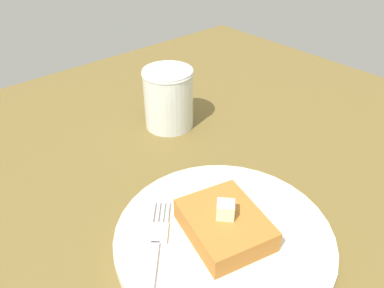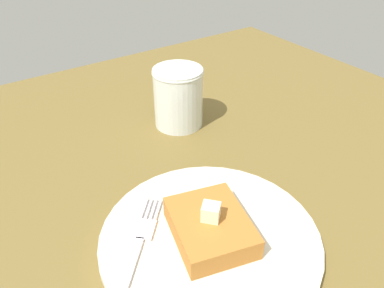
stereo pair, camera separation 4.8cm
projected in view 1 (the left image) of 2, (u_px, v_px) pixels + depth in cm
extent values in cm
cube|color=brown|center=(223.00, 247.00, 41.54)|extent=(108.92, 108.92, 1.89)
cylinder|color=silver|center=(225.00, 236.00, 40.75)|extent=(23.63, 23.63, 1.40)
torus|color=#312C32|center=(226.00, 234.00, 40.58)|extent=(23.63, 23.63, 0.80)
cube|color=#B4702D|center=(226.00, 223.00, 39.62)|extent=(9.69, 10.93, 2.54)
cube|color=#F4E9C7|center=(227.00, 214.00, 37.77)|extent=(2.44, 2.45, 1.82)
cube|color=silver|center=(151.00, 286.00, 34.67)|extent=(7.45, 7.95, 0.36)
cube|color=silver|center=(158.00, 233.00, 39.92)|extent=(3.52, 3.55, 0.36)
cube|color=silver|center=(153.00, 213.00, 42.40)|extent=(2.41, 2.57, 0.36)
cube|color=silver|center=(158.00, 213.00, 42.39)|extent=(2.41, 2.57, 0.36)
cube|color=silver|center=(163.00, 213.00, 42.38)|extent=(2.41, 2.57, 0.36)
cube|color=silver|center=(168.00, 213.00, 42.37)|extent=(2.41, 2.57, 0.36)
cylinder|color=#3A1609|center=(169.00, 107.00, 59.17)|extent=(7.08, 7.08, 6.45)
cylinder|color=silver|center=(169.00, 98.00, 58.31)|extent=(7.70, 7.70, 9.48)
torus|color=silver|center=(168.00, 73.00, 55.86)|extent=(7.89, 7.89, 0.50)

